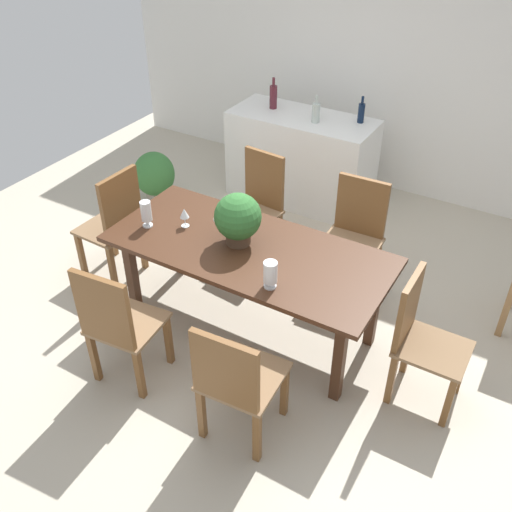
{
  "coord_description": "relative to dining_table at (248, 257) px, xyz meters",
  "views": [
    {
      "loc": [
        1.78,
        -3.09,
        3.14
      ],
      "look_at": [
        -0.04,
        -0.04,
        0.57
      ],
      "focal_mm": 40.03,
      "sensor_mm": 36.0,
      "label": 1
    }
  ],
  "objects": [
    {
      "name": "wine_bottle_green",
      "position": [
        -0.04,
        2.18,
        0.35
      ],
      "size": [
        0.06,
        0.06,
        0.26
      ],
      "color": "#0F1E38",
      "rests_on": "kitchen_counter"
    },
    {
      "name": "chair_head_end",
      "position": [
        -1.31,
        -0.0,
        -0.11
      ],
      "size": [
        0.46,
        0.47,
        1.04
      ],
      "rotation": [
        0.0,
        0.0,
        -1.61
      ],
      "color": "brown",
      "rests_on": "ground"
    },
    {
      "name": "wine_bottle_clear",
      "position": [
        -0.42,
        1.96,
        0.35
      ],
      "size": [
        0.08,
        0.08,
        0.26
      ],
      "color": "#B2BFB7",
      "rests_on": "kitchen_counter"
    },
    {
      "name": "chair_near_right",
      "position": [
        0.48,
        -0.94,
        -0.15
      ],
      "size": [
        0.5,
        0.51,
        0.95
      ],
      "rotation": [
        0.0,
        0.0,
        3.21
      ],
      "color": "brown",
      "rests_on": "ground"
    },
    {
      "name": "flower_centerpiece",
      "position": [
        -0.09,
        0.02,
        0.3
      ],
      "size": [
        0.35,
        0.34,
        0.39
      ],
      "color": "#4C3828",
      "rests_on": "dining_table"
    },
    {
      "name": "crystal_vase_left",
      "position": [
        -0.81,
        -0.15,
        0.21
      ],
      "size": [
        0.08,
        0.08,
        0.21
      ],
      "color": "silver",
      "rests_on": "dining_table"
    },
    {
      "name": "ground_plane",
      "position": [
        0.0,
        0.21,
        -0.68
      ],
      "size": [
        7.04,
        7.04,
        0.0
      ],
      "primitive_type": "plane",
      "color": "#BCB29E"
    },
    {
      "name": "kitchen_counter",
      "position": [
        -0.59,
        2.03,
        -0.22
      ],
      "size": [
        1.48,
        0.64,
        0.93
      ],
      "primitive_type": "cube",
      "color": "white",
      "rests_on": "ground"
    },
    {
      "name": "dining_table",
      "position": [
        0.0,
        0.0,
        0.0
      ],
      "size": [
        2.09,
        0.93,
        0.77
      ],
      "color": "#422616",
      "rests_on": "ground"
    },
    {
      "name": "chair_foot_end",
      "position": [
        1.31,
        0.0,
        -0.15
      ],
      "size": [
        0.46,
        0.4,
        0.97
      ],
      "rotation": [
        0.0,
        0.0,
        1.57
      ],
      "color": "brown",
      "rests_on": "ground"
    },
    {
      "name": "chair_far_right",
      "position": [
        0.47,
        0.93,
        -0.13
      ],
      "size": [
        0.48,
        0.45,
        0.98
      ],
      "rotation": [
        0.0,
        0.0,
        0.03
      ],
      "color": "brown",
      "rests_on": "ground"
    },
    {
      "name": "chair_far_left",
      "position": [
        -0.46,
        0.93,
        -0.13
      ],
      "size": [
        0.47,
        0.44,
        0.99
      ],
      "rotation": [
        0.0,
        0.0,
        -0.1
      ],
      "color": "brown",
      "rests_on": "ground"
    },
    {
      "name": "chair_near_left",
      "position": [
        -0.46,
        -0.94,
        -0.13
      ],
      "size": [
        0.5,
        0.48,
        1.0
      ],
      "rotation": [
        0.0,
        0.0,
        3.24
      ],
      "color": "brown",
      "rests_on": "ground"
    },
    {
      "name": "wine_glass",
      "position": [
        -0.56,
        -0.0,
        0.19
      ],
      "size": [
        0.07,
        0.07,
        0.15
      ],
      "color": "silver",
      "rests_on": "dining_table"
    },
    {
      "name": "back_wall",
      "position": [
        0.0,
        2.81,
        0.62
      ],
      "size": [
        6.4,
        0.1,
        2.6
      ],
      "primitive_type": "cube",
      "color": "white",
      "rests_on": "ground"
    },
    {
      "name": "crystal_vase_center_near",
      "position": [
        0.36,
        -0.31,
        0.2
      ],
      "size": [
        0.09,
        0.09,
        0.2
      ],
      "color": "silver",
      "rests_on": "dining_table"
    },
    {
      "name": "potted_plant_floor",
      "position": [
        -1.89,
        1.19,
        -0.38
      ],
      "size": [
        0.43,
        0.43,
        0.56
      ],
      "color": "#9E9384",
      "rests_on": "ground"
    },
    {
      "name": "wine_bottle_dark",
      "position": [
        -0.96,
        2.06,
        0.37
      ],
      "size": [
        0.08,
        0.08,
        0.32
      ],
      "color": "#511E28",
      "rests_on": "kitchen_counter"
    }
  ]
}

